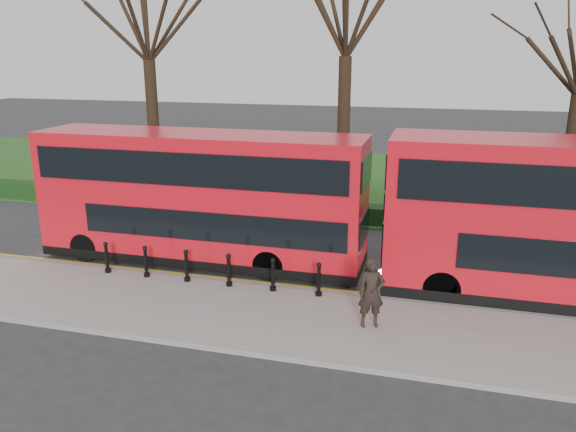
% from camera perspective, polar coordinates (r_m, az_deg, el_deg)
% --- Properties ---
extents(ground, '(120.00, 120.00, 0.00)m').
position_cam_1_polar(ground, '(19.13, -5.67, -5.77)').
color(ground, '#28282B').
rests_on(ground, ground).
extents(pavement, '(60.00, 4.00, 0.15)m').
position_cam_1_polar(pavement, '(16.57, -9.35, -9.27)').
color(pavement, gray).
rests_on(pavement, ground).
extents(kerb, '(60.00, 0.25, 0.16)m').
position_cam_1_polar(kerb, '(18.24, -6.78, -6.68)').
color(kerb, slate).
rests_on(kerb, ground).
extents(grass_verge, '(60.00, 18.00, 0.06)m').
position_cam_1_polar(grass_verge, '(32.96, 3.50, 3.83)').
color(grass_verge, '#1C4617').
rests_on(grass_verge, ground).
extents(hedge, '(60.00, 0.90, 0.80)m').
position_cam_1_polar(hedge, '(25.13, -0.27, 0.73)').
color(hedge, black).
rests_on(hedge, ground).
extents(yellow_line_outer, '(60.00, 0.10, 0.01)m').
position_cam_1_polar(yellow_line_outer, '(18.52, -6.43, -6.53)').
color(yellow_line_outer, yellow).
rests_on(yellow_line_outer, ground).
extents(yellow_line_inner, '(60.00, 0.10, 0.01)m').
position_cam_1_polar(yellow_line_inner, '(18.69, -6.21, -6.30)').
color(yellow_line_inner, yellow).
rests_on(yellow_line_inner, ground).
extents(tree_left, '(7.87, 7.87, 12.29)m').
position_cam_1_polar(tree_left, '(30.23, -14.23, 19.26)').
color(tree_left, black).
rests_on(tree_left, ground).
extents(tree_mid, '(8.12, 8.12, 12.68)m').
position_cam_1_polar(tree_mid, '(26.97, 6.01, 20.66)').
color(tree_mid, black).
rests_on(tree_mid, ground).
extents(bollard_row, '(8.71, 0.15, 1.00)m').
position_cam_1_polar(bollard_row, '(17.58, -6.03, -5.54)').
color(bollard_row, black).
rests_on(bollard_row, pavement).
extents(bus_lead, '(11.41, 2.62, 4.54)m').
position_cam_1_polar(bus_lead, '(19.69, -8.87, 1.78)').
color(bus_lead, red).
rests_on(bus_lead, ground).
extents(pedestrian, '(0.81, 0.66, 1.91)m').
position_cam_1_polar(pedestrian, '(15.01, 8.47, -7.70)').
color(pedestrian, black).
rests_on(pedestrian, pavement).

